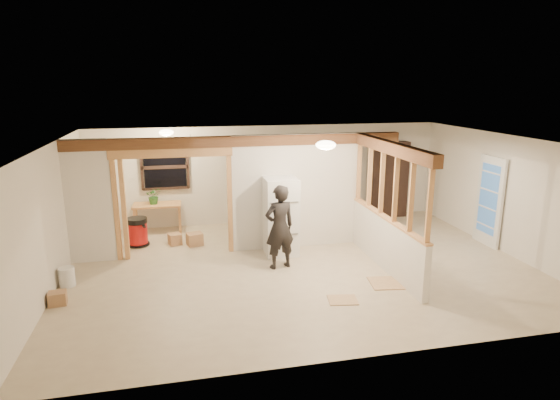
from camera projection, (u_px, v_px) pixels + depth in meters
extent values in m
cube|color=beige|center=(301.00, 267.00, 9.30)|extent=(9.00, 6.50, 0.01)
cube|color=white|center=(302.00, 141.00, 8.69)|extent=(9.00, 6.50, 0.01)
cube|color=white|center=(269.00, 174.00, 12.07)|extent=(9.00, 0.01, 2.50)
cube|color=white|center=(367.00, 270.00, 5.92)|extent=(9.00, 0.01, 2.50)
cube|color=white|center=(49.00, 220.00, 8.06)|extent=(0.01, 6.50, 2.50)
cube|color=white|center=(506.00, 194.00, 9.93)|extent=(0.01, 6.50, 2.50)
cube|color=silver|center=(89.00, 202.00, 9.29)|extent=(0.90, 0.12, 2.50)
cube|color=silver|center=(296.00, 192.00, 10.17)|extent=(2.80, 0.12, 2.50)
cube|color=tan|center=(174.00, 205.00, 9.67)|extent=(2.46, 0.14, 2.20)
cube|color=brown|center=(240.00, 141.00, 9.65)|extent=(7.00, 0.18, 0.22)
cube|color=brown|center=(391.00, 148.00, 8.67)|extent=(0.18, 3.30, 0.22)
cube|color=silver|center=(385.00, 244.00, 9.13)|extent=(0.12, 3.20, 1.00)
cube|color=tan|center=(389.00, 186.00, 8.85)|extent=(0.14, 3.20, 1.32)
cube|color=black|center=(165.00, 167.00, 11.38)|extent=(1.12, 0.10, 1.10)
cube|color=white|center=(489.00, 201.00, 10.35)|extent=(0.12, 0.86, 2.00)
ellipsoid|color=#FFEABF|center=(326.00, 145.00, 8.28)|extent=(0.36, 0.36, 0.16)
ellipsoid|color=#FFEABF|center=(166.00, 132.00, 10.35)|extent=(0.32, 0.32, 0.14)
ellipsoid|color=#FFD88C|center=(191.00, 150.00, 9.87)|extent=(0.07, 0.07, 0.07)
cube|color=silver|center=(281.00, 216.00, 9.82)|extent=(0.68, 0.66, 1.64)
imported|color=black|center=(280.00, 227.00, 9.06)|extent=(0.69, 0.54, 1.67)
cube|color=tan|center=(158.00, 218.00, 11.35)|extent=(1.15, 0.60, 0.71)
imported|color=#26541F|center=(154.00, 196.00, 11.20)|extent=(0.37, 0.32, 0.40)
cylinder|color=#AF110F|center=(137.00, 232.00, 10.42)|extent=(0.52, 0.52, 0.65)
cube|color=black|center=(388.00, 180.00, 12.57)|extent=(1.02, 0.34, 2.03)
cylinder|color=white|center=(67.00, 277.00, 8.37)|extent=(0.29, 0.29, 0.35)
cube|color=#AB7B53|center=(195.00, 239.00, 10.49)|extent=(0.39, 0.36, 0.28)
cube|color=#AB7B53|center=(175.00, 239.00, 10.55)|extent=(0.33, 0.33, 0.25)
cube|color=#AB7B53|center=(58.00, 298.00, 7.68)|extent=(0.30, 0.26, 0.22)
cube|color=tan|center=(386.00, 283.00, 8.51)|extent=(0.65, 0.65, 0.02)
cube|color=tan|center=(343.00, 300.00, 7.86)|extent=(0.54, 0.46, 0.02)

